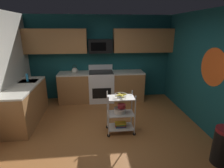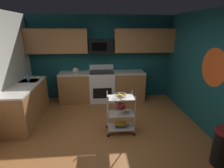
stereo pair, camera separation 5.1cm
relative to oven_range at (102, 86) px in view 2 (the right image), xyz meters
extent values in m
cube|color=#995B2D|center=(0.01, -2.10, -0.50)|extent=(4.40, 4.80, 0.04)
cube|color=#14474C|center=(0.01, 0.33, 0.82)|extent=(4.52, 0.06, 2.60)
cube|color=#14474C|center=(2.24, -2.10, 0.82)|extent=(0.06, 4.80, 2.60)
cylinder|color=#E5591E|center=(2.21, -1.97, 0.97)|extent=(0.00, 0.79, 0.79)
cube|color=#9E6B3D|center=(0.01, 0.00, -0.04)|extent=(2.61, 0.60, 0.88)
cube|color=beige|center=(0.01, 0.00, 0.42)|extent=(2.61, 0.60, 0.04)
cube|color=#9E6B3D|center=(-1.89, -1.16, -0.04)|extent=(0.60, 1.70, 0.88)
cube|color=beige|center=(-1.89, -1.16, 0.42)|extent=(0.60, 1.70, 0.04)
cube|color=#B7BABC|center=(-1.89, -0.75, 0.36)|extent=(0.44, 0.36, 0.16)
cube|color=white|center=(0.00, 0.00, -0.02)|extent=(0.76, 0.64, 0.92)
cube|color=black|center=(0.00, -0.33, -0.13)|extent=(0.56, 0.01, 0.32)
cube|color=white|center=(0.00, 0.29, 0.53)|extent=(0.76, 0.06, 0.18)
cube|color=black|center=(0.00, 0.00, 0.45)|extent=(0.72, 0.60, 0.02)
cube|color=#9E6B3D|center=(-1.29, 0.13, 1.37)|extent=(1.79, 0.33, 0.70)
cube|color=#9E6B3D|center=(1.31, 0.13, 1.37)|extent=(1.81, 0.33, 0.70)
cube|color=black|center=(0.00, 0.11, 1.22)|extent=(0.70, 0.38, 0.40)
cube|color=black|center=(-0.06, -0.09, 1.22)|extent=(0.44, 0.01, 0.24)
cylinder|color=silver|center=(0.07, -2.04, 0.00)|extent=(0.02, 0.02, 0.88)
cylinder|color=black|center=(0.07, -2.04, -0.44)|extent=(0.07, 0.02, 0.07)
cylinder|color=silver|center=(0.62, -2.04, 0.00)|extent=(0.02, 0.02, 0.88)
cylinder|color=black|center=(0.62, -2.04, -0.44)|extent=(0.07, 0.02, 0.07)
cylinder|color=silver|center=(0.07, -1.70, 0.00)|extent=(0.02, 0.02, 0.88)
cylinder|color=black|center=(0.07, -1.70, -0.44)|extent=(0.07, 0.02, 0.07)
cylinder|color=silver|center=(0.62, -1.70, 0.00)|extent=(0.02, 0.02, 0.88)
cylinder|color=black|center=(0.62, -1.70, -0.44)|extent=(0.07, 0.02, 0.07)
cube|color=silver|center=(0.34, -1.87, -0.36)|extent=(0.56, 0.34, 0.02)
cube|color=silver|center=(0.34, -1.87, -0.03)|extent=(0.56, 0.34, 0.02)
cube|color=silver|center=(0.34, -1.87, 0.34)|extent=(0.56, 0.34, 0.02)
torus|color=silver|center=(0.34, -1.87, 0.41)|extent=(0.27, 0.27, 0.01)
cylinder|color=silver|center=(0.34, -1.87, 0.36)|extent=(0.12, 0.12, 0.02)
ellipsoid|color=yellow|center=(0.39, -1.86, 0.40)|extent=(0.17, 0.09, 0.04)
ellipsoid|color=yellow|center=(0.33, -1.82, 0.40)|extent=(0.09, 0.17, 0.04)
ellipsoid|color=yellow|center=(0.29, -1.89, 0.40)|extent=(0.17, 0.09, 0.04)
ellipsoid|color=yellow|center=(0.36, -1.92, 0.40)|extent=(0.09, 0.17, 0.04)
cylinder|color=silver|center=(0.32, -1.87, 0.04)|extent=(0.24, 0.24, 0.11)
torus|color=silver|center=(0.32, -1.87, 0.09)|extent=(0.25, 0.25, 0.01)
cylinder|color=maroon|center=(0.36, -1.85, 0.13)|extent=(0.17, 0.17, 0.08)
torus|color=maroon|center=(0.36, -1.85, 0.17)|extent=(0.18, 0.18, 0.01)
cube|color=#1E4C8C|center=(0.34, -1.87, -0.34)|extent=(0.23, 0.15, 0.02)
cube|color=#B22626|center=(0.34, -1.87, -0.31)|extent=(0.24, 0.15, 0.03)
cube|color=#26723F|center=(0.34, -1.87, -0.28)|extent=(0.20, 0.18, 0.02)
cube|color=gold|center=(0.34, -1.87, -0.26)|extent=(0.24, 0.16, 0.02)
sphere|color=beige|center=(-0.79, 0.00, 0.51)|extent=(0.18, 0.18, 0.18)
sphere|color=black|center=(-0.79, 0.00, 0.60)|extent=(0.03, 0.03, 0.03)
cone|color=beige|center=(-0.71, 0.00, 0.53)|extent=(0.09, 0.04, 0.06)
torus|color=black|center=(-0.79, 0.00, 0.63)|extent=(0.12, 0.01, 0.12)
cylinder|color=#2D8CBF|center=(-1.90, -0.78, 0.54)|extent=(0.06, 0.06, 0.20)
cylinder|color=black|center=(1.91, -2.98, -0.18)|extent=(0.34, 0.34, 0.60)
camera|label=1|loc=(-0.19, -5.27, 1.73)|focal=28.24mm
camera|label=2|loc=(-0.14, -5.27, 1.73)|focal=28.24mm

